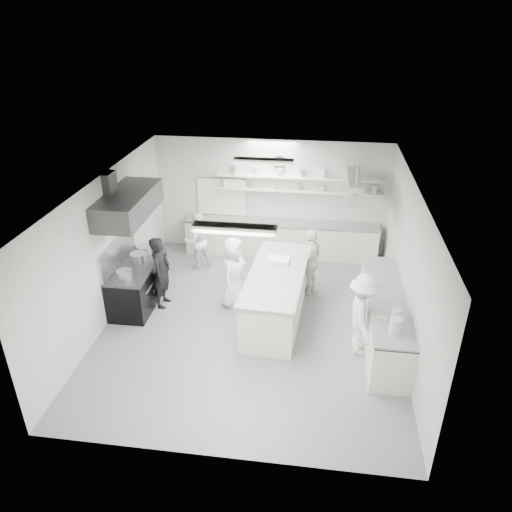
# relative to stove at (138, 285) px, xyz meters

# --- Properties ---
(floor) EXTENTS (6.00, 7.00, 0.02)m
(floor) POSITION_rel_stove_xyz_m (2.60, -0.40, -0.46)
(floor) COLOR gray
(floor) RESTS_ON ground
(ceiling) EXTENTS (6.00, 7.00, 0.02)m
(ceiling) POSITION_rel_stove_xyz_m (2.60, -0.40, 2.56)
(ceiling) COLOR white
(ceiling) RESTS_ON wall_back
(wall_back) EXTENTS (6.00, 0.04, 3.00)m
(wall_back) POSITION_rel_stove_xyz_m (2.60, 3.10, 1.05)
(wall_back) COLOR silver
(wall_back) RESTS_ON floor
(wall_front) EXTENTS (6.00, 0.04, 3.00)m
(wall_front) POSITION_rel_stove_xyz_m (2.60, -3.90, 1.05)
(wall_front) COLOR silver
(wall_front) RESTS_ON floor
(wall_left) EXTENTS (0.04, 7.00, 3.00)m
(wall_left) POSITION_rel_stove_xyz_m (-0.40, -0.40, 1.05)
(wall_left) COLOR silver
(wall_left) RESTS_ON floor
(wall_right) EXTENTS (0.04, 7.00, 3.00)m
(wall_right) POSITION_rel_stove_xyz_m (5.60, -0.40, 1.05)
(wall_right) COLOR silver
(wall_right) RESTS_ON floor
(stove) EXTENTS (0.80, 1.80, 0.90)m
(stove) POSITION_rel_stove_xyz_m (0.00, 0.00, 0.00)
(stove) COLOR black
(stove) RESTS_ON floor
(exhaust_hood) EXTENTS (0.85, 2.00, 0.50)m
(exhaust_hood) POSITION_rel_stove_xyz_m (0.00, -0.00, 1.90)
(exhaust_hood) COLOR #3B3B3C
(exhaust_hood) RESTS_ON wall_left
(back_counter) EXTENTS (5.00, 0.60, 0.92)m
(back_counter) POSITION_rel_stove_xyz_m (2.90, 2.80, 0.01)
(back_counter) COLOR silver
(back_counter) RESTS_ON floor
(shelf_lower) EXTENTS (4.20, 0.26, 0.04)m
(shelf_lower) POSITION_rel_stove_xyz_m (3.30, 2.97, 1.30)
(shelf_lower) COLOR silver
(shelf_lower) RESTS_ON wall_back
(shelf_upper) EXTENTS (4.20, 0.26, 0.04)m
(shelf_upper) POSITION_rel_stove_xyz_m (3.30, 2.97, 1.65)
(shelf_upper) COLOR silver
(shelf_upper) RESTS_ON wall_back
(pass_through_window) EXTENTS (1.30, 0.04, 1.00)m
(pass_through_window) POSITION_rel_stove_xyz_m (1.30, 3.08, 1.00)
(pass_through_window) COLOR black
(pass_through_window) RESTS_ON wall_back
(wall_clock) EXTENTS (0.32, 0.05, 0.32)m
(wall_clock) POSITION_rel_stove_xyz_m (2.80, 3.06, 2.00)
(wall_clock) COLOR white
(wall_clock) RESTS_ON wall_back
(right_counter) EXTENTS (0.74, 3.30, 0.94)m
(right_counter) POSITION_rel_stove_xyz_m (5.25, -0.60, 0.02)
(right_counter) COLOR silver
(right_counter) RESTS_ON floor
(pot_rack) EXTENTS (0.30, 1.60, 0.40)m
(pot_rack) POSITION_rel_stove_xyz_m (4.60, 2.00, 1.85)
(pot_rack) COLOR #AFB1B4
(pot_rack) RESTS_ON ceiling
(light_fixture_front) EXTENTS (1.30, 0.25, 0.10)m
(light_fixture_front) POSITION_rel_stove_xyz_m (2.60, -2.20, 2.49)
(light_fixture_front) COLOR silver
(light_fixture_front) RESTS_ON ceiling
(light_fixture_rear) EXTENTS (1.30, 0.25, 0.10)m
(light_fixture_rear) POSITION_rel_stove_xyz_m (2.60, 1.40, 2.49)
(light_fixture_rear) COLOR silver
(light_fixture_rear) RESTS_ON ceiling
(prep_island) EXTENTS (1.20, 2.83, 1.02)m
(prep_island) POSITION_rel_stove_xyz_m (3.07, -0.14, 0.06)
(prep_island) COLOR silver
(prep_island) RESTS_ON floor
(stove_pot) EXTENTS (0.35, 0.35, 0.22)m
(stove_pot) POSITION_rel_stove_xyz_m (0.00, 0.20, 0.57)
(stove_pot) COLOR #AFB1B4
(stove_pot) RESTS_ON stove
(cook_stove) EXTENTS (0.40, 0.60, 1.63)m
(cook_stove) POSITION_rel_stove_xyz_m (0.56, -0.00, 0.37)
(cook_stove) COLOR black
(cook_stove) RESTS_ON floor
(cook_back) EXTENTS (0.88, 0.83, 1.44)m
(cook_back) POSITION_rel_stove_xyz_m (0.89, 1.86, 0.27)
(cook_back) COLOR white
(cook_back) RESTS_ON floor
(cook_island_left) EXTENTS (0.68, 0.88, 1.61)m
(cook_island_left) POSITION_rel_stove_xyz_m (2.10, 0.22, 0.35)
(cook_island_left) COLOR white
(cook_island_left) RESTS_ON floor
(cook_island_right) EXTENTS (0.66, 1.00, 1.59)m
(cook_island_right) POSITION_rel_stove_xyz_m (3.74, 0.97, 0.34)
(cook_island_right) COLOR white
(cook_island_right) RESTS_ON floor
(cook_right) EXTENTS (0.71, 1.12, 1.65)m
(cook_right) POSITION_rel_stove_xyz_m (4.78, -1.08, 0.38)
(cook_right) COLOR white
(cook_right) RESTS_ON floor
(bowl_island_a) EXTENTS (0.29, 0.29, 0.06)m
(bowl_island_a) POSITION_rel_stove_xyz_m (3.10, -0.39, 0.60)
(bowl_island_a) COLOR #AFB1B4
(bowl_island_a) RESTS_ON prep_island
(bowl_island_b) EXTENTS (0.20, 0.20, 0.06)m
(bowl_island_b) POSITION_rel_stove_xyz_m (2.98, -0.77, 0.60)
(bowl_island_b) COLOR silver
(bowl_island_b) RESTS_ON prep_island
(bowl_right) EXTENTS (0.28, 0.28, 0.05)m
(bowl_right) POSITION_rel_stove_xyz_m (5.03, -1.43, 0.52)
(bowl_right) COLOR silver
(bowl_right) RESTS_ON right_counter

